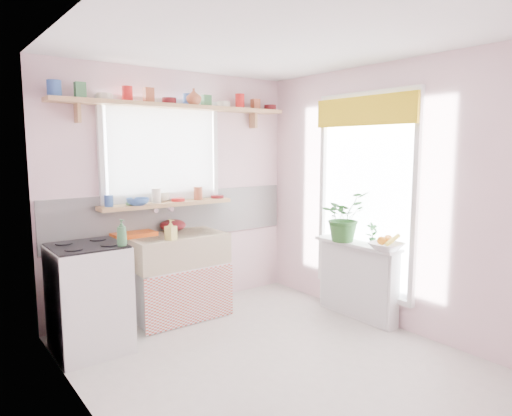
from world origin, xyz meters
TOP-DOWN VIEW (x-y plane):
  - room at (0.66, 0.86)m, footprint 3.20×3.20m
  - sink_unit at (-0.15, 1.29)m, footprint 0.95×0.65m
  - cooker at (-1.10, 1.05)m, footprint 0.58×0.58m
  - radiator_ledge at (1.30, 0.20)m, footprint 0.22×0.95m
  - windowsill at (-0.15, 1.48)m, footprint 1.40×0.22m
  - pine_shelf at (0.00, 1.47)m, footprint 2.52×0.24m
  - shelf_crockery at (-0.04, 1.47)m, footprint 2.47×0.11m
  - sill_crockery at (-0.20, 1.48)m, footprint 1.35×0.11m
  - dish_tray at (-0.53, 1.50)m, footprint 0.42×0.32m
  - colander at (-0.08, 1.50)m, footprint 0.27×0.27m
  - jade_plant at (1.21, 0.33)m, footprint 0.48×0.43m
  - fruit_bowl at (1.21, -0.20)m, footprint 0.32×0.32m
  - herb_pot at (1.33, 0.06)m, footprint 0.13×0.11m
  - soap_bottle_sink at (-0.31, 1.10)m, footprint 0.11×0.12m
  - sill_cup at (-0.17, 1.54)m, footprint 0.14×0.14m
  - sill_bowl at (-0.49, 1.42)m, footprint 0.28×0.28m
  - shelf_vase at (0.14, 1.41)m, footprint 0.20×0.20m
  - cooker_bottle at (-0.88, 0.83)m, footprint 0.10×0.10m
  - fruit at (1.22, -0.19)m, footprint 0.20×0.14m

SIDE VIEW (x-z plane):
  - radiator_ledge at x=1.30m, z-range 0.01..0.78m
  - sink_unit at x=-0.15m, z-range -0.13..0.99m
  - cooker at x=-1.10m, z-range 0.00..0.92m
  - fruit_bowl at x=1.21m, z-range 0.78..0.85m
  - dish_tray at x=-0.53m, z-range 0.85..0.89m
  - fruit at x=1.22m, z-range 0.82..0.92m
  - herb_pot at x=1.33m, z-range 0.78..0.99m
  - colander at x=-0.08m, z-range 0.85..0.97m
  - soap_bottle_sink at x=-0.31m, z-range 0.85..1.04m
  - cooker_bottle at x=-0.88m, z-range 0.92..1.13m
  - jade_plant at x=1.21m, z-range 0.78..1.28m
  - windowsill at x=-0.15m, z-range 1.12..1.16m
  - sill_bowl at x=-0.49m, z-range 1.16..1.23m
  - sill_cup at x=-0.17m, z-range 1.16..1.26m
  - sill_crockery at x=-0.20m, z-range 1.15..1.27m
  - room at x=0.66m, z-range -0.23..2.97m
  - pine_shelf at x=0.00m, z-range 2.10..2.14m
  - shelf_crockery at x=-0.04m, z-range 2.13..2.25m
  - shelf_vase at x=0.14m, z-range 2.14..2.30m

